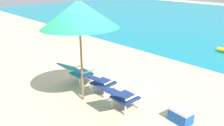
{
  "coord_description": "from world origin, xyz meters",
  "views": [
    {
      "loc": [
        4.29,
        -3.4,
        2.89
      ],
      "look_at": [
        0.0,
        0.57,
        0.75
      ],
      "focal_mm": 38.43,
      "sensor_mm": 36.0,
      "label": 1
    }
  ],
  "objects": [
    {
      "name": "ground_plane",
      "position": [
        0.0,
        4.0,
        0.0
      ],
      "size": [
        40.0,
        40.0,
        0.0
      ],
      "primitive_type": "plane",
      "color": "#CCB78E"
    },
    {
      "name": "lounge_chair_center",
      "position": [
        0.03,
        0.09,
        0.4
      ],
      "size": [
        0.63,
        0.93,
        0.68
      ],
      "color": "navy",
      "rests_on": "ground_plane"
    },
    {
      "name": "lounge_chair_left",
      "position": [
        -0.9,
        0.05,
        0.4
      ],
      "size": [
        0.57,
        0.89,
        0.68
      ],
      "color": "teal",
      "rests_on": "ground_plane"
    },
    {
      "name": "lounge_chair_right",
      "position": [
        0.93,
        -0.06,
        0.4
      ],
      "size": [
        0.56,
        0.88,
        0.68
      ],
      "color": "navy",
      "rests_on": "ground_plane"
    },
    {
      "name": "beach_umbrella_center",
      "position": [
        -0.05,
        -0.36,
        2.1
      ],
      "size": [
        2.15,
        2.13,
        2.45
      ],
      "color": "olive",
      "rests_on": "ground_plane"
    },
    {
      "name": "cooler_box",
      "position": [
        2.1,
        0.57,
        0.16
      ],
      "size": [
        0.5,
        0.36,
        0.32
      ],
      "color": "#194CA5",
      "rests_on": "ground_plane"
    }
  ]
}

